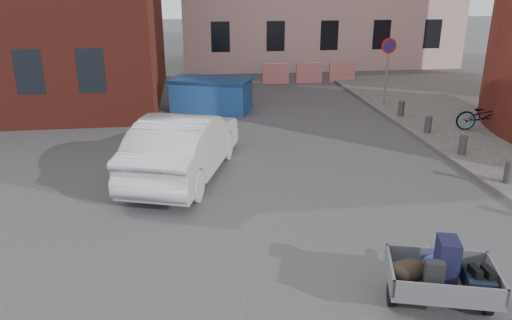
{
  "coord_description": "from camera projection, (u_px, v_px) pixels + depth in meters",
  "views": [
    {
      "loc": [
        -1.71,
        -9.35,
        4.87
      ],
      "look_at": [
        -0.34,
        0.99,
        1.1
      ],
      "focal_mm": 35.0,
      "sensor_mm": 36.0,
      "label": 1
    }
  ],
  "objects": [
    {
      "name": "no_parking_sign",
      "position": [
        388.0,
        58.0,
        19.48
      ],
      "size": [
        0.6,
        0.09,
        2.65
      ],
      "color": "gray",
      "rests_on": "sidewalk"
    },
    {
      "name": "bicycle",
      "position": [
        485.0,
        116.0,
        16.6
      ],
      "size": [
        1.97,
        1.02,
        0.99
      ],
      "primitive_type": "imported",
      "rotation": [
        0.0,
        0.0,
        1.37
      ],
      "color": "black",
      "rests_on": "sidewalk"
    },
    {
      "name": "dumpster",
      "position": [
        211.0,
        95.0,
        19.49
      ],
      "size": [
        3.42,
        2.57,
        1.28
      ],
      "rotation": [
        0.0,
        0.0,
        -0.37
      ],
      "color": "#204E98",
      "rests_on": "ground"
    },
    {
      "name": "bollards",
      "position": [
        463.0,
        145.0,
        14.36
      ],
      "size": [
        0.22,
        9.02,
        0.55
      ],
      "color": "#3A3A3D",
      "rests_on": "sidewalk"
    },
    {
      "name": "barriers",
      "position": [
        309.0,
        73.0,
        24.91
      ],
      "size": [
        4.7,
        0.18,
        1.0
      ],
      "color": "red",
      "rests_on": "ground"
    },
    {
      "name": "trailer",
      "position": [
        441.0,
        275.0,
        7.64
      ],
      "size": [
        1.84,
        1.96,
        1.2
      ],
      "rotation": [
        0.0,
        0.0,
        -0.28
      ],
      "color": "black",
      "rests_on": "ground"
    },
    {
      "name": "silver_car",
      "position": [
        184.0,
        145.0,
        12.93
      ],
      "size": [
        3.25,
        5.41,
        1.68
      ],
      "primitive_type": "imported",
      "rotation": [
        0.0,
        0.0,
        2.83
      ],
      "color": "#B7B9BF",
      "rests_on": "ground"
    },
    {
      "name": "ground",
      "position": [
        278.0,
        224.0,
        10.58
      ],
      "size": [
        120.0,
        120.0,
        0.0
      ],
      "primitive_type": "plane",
      "color": "#38383A",
      "rests_on": "ground"
    }
  ]
}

